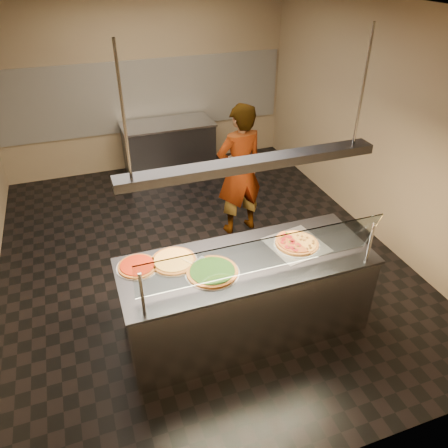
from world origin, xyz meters
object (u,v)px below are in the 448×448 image
object	(u,v)px
prep_table	(169,148)
pizza_cheese	(174,260)
perforated_tray	(296,244)
pizza_spatula	(193,261)
half_pizza_pepperoni	(287,244)
heat_lamp_housing	(251,164)
sneeze_guard	(263,256)
pizza_spinach	(212,271)
pizza_tomato	(137,266)
serving_counter	(246,296)
worker	(240,171)
half_pizza_sausage	(306,241)

from	to	relation	value
prep_table	pizza_cheese	bearing A→B (deg)	-102.47
perforated_tray	pizza_spatula	distance (m)	1.08
half_pizza_pepperoni	heat_lamp_housing	xyz separation A→B (m)	(-0.46, -0.07, 0.99)
sneeze_guard	pizza_spinach	size ratio (longest dim) A/B	4.39
pizza_tomato	pizza_spinach	bearing A→B (deg)	-26.28
pizza_spinach	heat_lamp_housing	world-z (taller)	heat_lamp_housing
half_pizza_pepperoni	pizza_tomato	distance (m)	1.49
pizza_spinach	heat_lamp_housing	xyz separation A→B (m)	(0.38, 0.07, 1.00)
serving_counter	pizza_tomato	distance (m)	1.16
pizza_tomato	pizza_spatula	bearing A→B (deg)	-13.23
serving_counter	worker	world-z (taller)	worker
pizza_tomato	pizza_spatula	size ratio (longest dim) A/B	1.46
pizza_cheese	pizza_tomato	distance (m)	0.35
sneeze_guard	prep_table	bearing A→B (deg)	87.93
pizza_cheese	pizza_tomato	bearing A→B (deg)	174.54
sneeze_guard	heat_lamp_housing	size ratio (longest dim) A/B	0.98
sneeze_guard	heat_lamp_housing	world-z (taller)	heat_lamp_housing
sneeze_guard	pizza_cheese	xyz separation A→B (m)	(-0.68, 0.56, -0.28)
pizza_spinach	prep_table	distance (m)	4.12
sneeze_guard	half_pizza_sausage	xyz separation A→B (m)	(0.67, 0.41, -0.27)
perforated_tray	pizza_spatula	world-z (taller)	pizza_spatula
worker	heat_lamp_housing	world-z (taller)	heat_lamp_housing
pizza_spatula	worker	distance (m)	2.08
pizza_spinach	heat_lamp_housing	bearing A→B (deg)	10.41
pizza_cheese	heat_lamp_housing	world-z (taller)	heat_lamp_housing
sneeze_guard	half_pizza_pepperoni	size ratio (longest dim) A/B	4.86
half_pizza_sausage	serving_counter	bearing A→B (deg)	-174.61
perforated_tray	half_pizza_pepperoni	distance (m)	0.11
half_pizza_sausage	heat_lamp_housing	size ratio (longest dim) A/B	0.20
pizza_spatula	prep_table	xyz separation A→B (m)	(0.67, 3.87, -0.49)
prep_table	worker	size ratio (longest dim) A/B	0.84
serving_counter	pizza_cheese	bearing A→B (deg)	162.52
half_pizza_pepperoni	prep_table	distance (m)	3.97
serving_counter	half_pizza_sausage	xyz separation A→B (m)	(0.67, 0.06, 0.49)
serving_counter	pizza_spatula	distance (m)	0.72
half_pizza_pepperoni	pizza_tomato	xyz separation A→B (m)	(-1.48, 0.18, -0.02)
pizza_spatula	prep_table	distance (m)	3.95
heat_lamp_housing	pizza_cheese	bearing A→B (deg)	162.52
pizza_spinach	pizza_tomato	size ratio (longest dim) A/B	1.29
serving_counter	sneeze_guard	world-z (taller)	sneeze_guard
pizza_cheese	heat_lamp_housing	size ratio (longest dim) A/B	0.20
sneeze_guard	pizza_spinach	distance (m)	0.55
perforated_tray	half_pizza_pepperoni	world-z (taller)	half_pizza_pepperoni
sneeze_guard	pizza_spatula	bearing A→B (deg)	137.39
pizza_cheese	worker	xyz separation A→B (m)	(1.32, 1.64, -0.02)
pizza_spinach	perforated_tray	bearing A→B (deg)	8.21
serving_counter	pizza_cheese	xyz separation A→B (m)	(-0.68, 0.21, 0.48)
perforated_tray	pizza_cheese	distance (m)	1.25
sneeze_guard	prep_table	size ratio (longest dim) A/B	1.44
half_pizza_pepperoni	pizza_spatula	size ratio (longest dim) A/B	1.71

